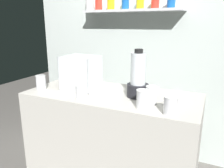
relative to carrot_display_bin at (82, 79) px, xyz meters
The scene contains 9 objects.
counter 0.62m from the carrot_display_bin, ahead, with size 1.40×0.64×0.90m, color beige.
back_wall_unit 0.85m from the carrot_display_bin, 68.46° to the left, with size 2.60×0.24×2.50m.
carrot_display_bin is the anchor object (origin of this frame).
blender_pitcher 0.52m from the carrot_display_bin, ahead, with size 0.17×0.17×0.37m.
juice_cup_beet_far_left 0.35m from the carrot_display_bin, 150.60° to the right, with size 0.09×0.09×0.12m.
juice_cup_beet_left 0.29m from the carrot_display_bin, 59.51° to the right, with size 0.08×0.08×0.11m.
juice_cup_beet_middle 0.67m from the carrot_display_bin, 20.45° to the right, with size 0.09×0.09×0.13m.
juice_cup_orange_right 0.66m from the carrot_display_bin, 10.37° to the right, with size 0.08×0.08×0.13m.
juice_cup_mango_far_right 0.85m from the carrot_display_bin, 17.85° to the right, with size 0.09×0.09×0.12m.
Camera 1 is at (0.73, -1.58, 1.45)m, focal length 35.80 mm.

